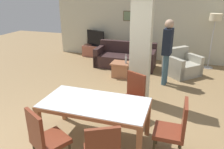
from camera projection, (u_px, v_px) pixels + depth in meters
ground_plane at (96, 138)px, 3.92m from camera, size 18.00×18.00×0.00m
back_wall at (147, 23)px, 8.01m from camera, size 7.20×0.09×2.70m
divider_pillar at (141, 45)px, 4.83m from camera, size 0.44×0.33×2.70m
dining_table at (95, 109)px, 3.70m from camera, size 1.80×0.92×0.74m
dining_chair_near_left at (45, 137)px, 3.13m from camera, size 0.62×0.62×0.96m
dining_chair_far_right at (132, 95)px, 4.37m from camera, size 0.62×0.62×0.96m
dining_chair_head_right at (175, 127)px, 3.35m from camera, size 0.46×0.46×0.96m
sofa at (125, 59)px, 7.54m from camera, size 2.02×0.88×0.82m
armchair at (181, 66)px, 6.82m from camera, size 1.25×1.25×0.80m
coffee_table at (121, 69)px, 6.65m from camera, size 0.57×0.49×0.45m
bottle at (126, 60)px, 6.45m from camera, size 0.06×0.06×0.28m
tv_stand at (96, 51)px, 8.73m from camera, size 1.02×0.40×0.44m
tv_screen at (95, 38)px, 8.55m from camera, size 0.79×0.30×0.60m
floor_lamp at (215, 22)px, 6.95m from camera, size 0.37×0.37×1.81m
standing_person at (167, 48)px, 5.86m from camera, size 0.26×0.40×1.79m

